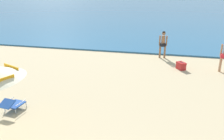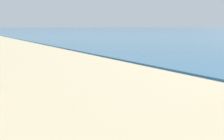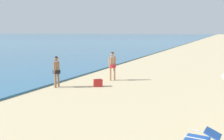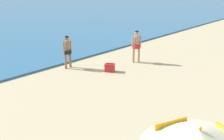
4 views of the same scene
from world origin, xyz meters
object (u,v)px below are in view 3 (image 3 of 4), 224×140
Objects in this scene: lounge_chair_under_umbrella at (203,137)px; cooler_box at (98,83)px; person_standing_near_shore at (112,64)px; person_standing_beside at (57,69)px.

cooler_box is (6.28, 6.03, -0.07)m from lounge_chair_under_umbrella.
lounge_chair_under_umbrella is at bearing -144.40° from person_standing_near_shore.
person_standing_near_shore reaches higher than cooler_box.
person_standing_beside is at bearing 56.96° from lounge_chair_under_umbrella.
cooler_box is at bearing -62.11° from person_standing_beside.
person_standing_near_shore reaches higher than lounge_chair_under_umbrella.
lounge_chair_under_umbrella is 9.61m from person_standing_beside.
person_standing_beside is at bearing 148.01° from person_standing_near_shore.
lounge_chair_under_umbrella is 0.52× the size of person_standing_near_shore.
lounge_chair_under_umbrella is 8.71m from cooler_box.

